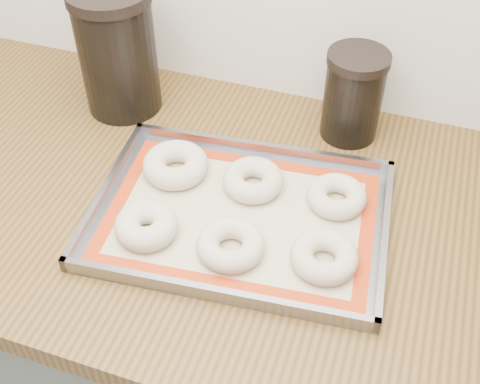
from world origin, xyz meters
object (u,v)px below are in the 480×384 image
(bagel_back_right, at_px, (337,196))
(canister_mid, at_px, (353,95))
(bagel_front_right, at_px, (324,257))
(bagel_front_left, at_px, (147,225))
(bagel_back_left, at_px, (176,165))
(bagel_back_mid, at_px, (253,180))
(bagel_front_mid, at_px, (231,245))
(canister_left, at_px, (117,51))
(baking_tray, at_px, (240,216))

(bagel_back_right, relative_size, canister_mid, 0.58)
(bagel_front_right, distance_m, canister_mid, 0.33)
(bagel_front_right, xyz_separation_m, bagel_back_right, (-0.01, 0.13, -0.00))
(bagel_front_left, distance_m, bagel_back_right, 0.31)
(bagel_back_left, height_order, bagel_back_mid, bagel_back_left)
(bagel_front_left, relative_size, bagel_front_mid, 0.95)
(bagel_back_mid, bearing_deg, bagel_back_right, 3.42)
(bagel_front_right, bearing_deg, bagel_back_right, 94.27)
(bagel_front_right, relative_size, bagel_back_left, 0.90)
(bagel_front_left, height_order, bagel_front_mid, bagel_front_left)
(bagel_front_left, bearing_deg, bagel_back_left, 95.13)
(bagel_front_right, bearing_deg, bagel_front_left, -173.90)
(bagel_front_left, relative_size, bagel_back_left, 0.88)
(bagel_front_left, xyz_separation_m, bagel_front_mid, (0.13, 0.01, -0.00))
(bagel_front_left, height_order, canister_left, canister_left)
(bagel_front_right, bearing_deg, canister_mid, 95.13)
(bagel_back_left, xyz_separation_m, canister_mid, (0.25, 0.21, 0.06))
(bagel_back_mid, bearing_deg, bagel_back_left, -176.49)
(bagel_front_mid, height_order, bagel_back_left, bagel_back_left)
(bagel_back_left, height_order, canister_left, canister_left)
(baking_tray, relative_size, bagel_back_mid, 4.85)
(bagel_front_mid, bearing_deg, bagel_back_mid, 94.58)
(canister_left, bearing_deg, baking_tray, -35.20)
(baking_tray, relative_size, canister_left, 2.07)
(baking_tray, distance_m, bagel_back_right, 0.16)
(canister_left, bearing_deg, bagel_front_right, -30.55)
(bagel_back_left, xyz_separation_m, bagel_back_right, (0.27, 0.02, -0.00))
(bagel_front_mid, height_order, bagel_front_right, same)
(bagel_front_mid, xyz_separation_m, bagel_front_right, (0.14, 0.02, -0.00))
(bagel_front_mid, bearing_deg, canister_left, 137.67)
(bagel_front_left, bearing_deg, canister_mid, 55.50)
(baking_tray, xyz_separation_m, canister_left, (-0.31, 0.22, 0.11))
(bagel_front_right, distance_m, bagel_back_mid, 0.19)
(bagel_back_mid, bearing_deg, canister_left, 154.31)
(bagel_front_mid, relative_size, bagel_front_right, 1.03)
(bagel_back_left, bearing_deg, bagel_front_left, -84.87)
(baking_tray, bearing_deg, canister_left, 144.80)
(baking_tray, height_order, canister_left, canister_left)
(bagel_back_mid, height_order, canister_left, canister_left)
(baking_tray, height_order, bagel_front_mid, bagel_front_mid)
(baking_tray, xyz_separation_m, canister_mid, (0.12, 0.27, 0.08))
(bagel_back_left, bearing_deg, baking_tray, -24.48)
(bagel_front_left, xyz_separation_m, canister_left, (-0.19, 0.30, 0.10))
(baking_tray, distance_m, bagel_back_mid, 0.07)
(bagel_front_right, relative_size, canister_left, 0.42)
(bagel_front_left, xyz_separation_m, bagel_back_left, (-0.01, 0.14, -0.00))
(baking_tray, height_order, bagel_back_right, bagel_back_right)
(bagel_front_mid, distance_m, bagel_back_mid, 0.14)
(bagel_front_left, xyz_separation_m, bagel_front_right, (0.27, 0.03, -0.00))
(bagel_front_mid, height_order, bagel_back_mid, same)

